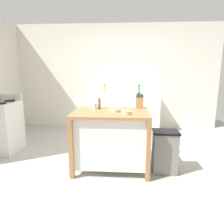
# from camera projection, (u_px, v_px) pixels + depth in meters

# --- Properties ---
(ground_plane) EXTENTS (6.13, 6.13, 0.00)m
(ground_plane) POSITION_uv_depth(u_px,v_px,m) (109.00, 163.00, 3.27)
(ground_plane) COLOR #ADA8A0
(ground_plane) RESTS_ON ground
(wall_back) EXTENTS (5.13, 0.10, 2.60)m
(wall_back) POSITION_uv_depth(u_px,v_px,m) (116.00, 77.00, 5.21)
(wall_back) COLOR silver
(wall_back) RESTS_ON ground
(kitchen_island) EXTENTS (1.10, 0.76, 0.89)m
(kitchen_island) POSITION_uv_depth(u_px,v_px,m) (111.00, 137.00, 3.03)
(kitchen_island) COLOR #9E7042
(kitchen_island) RESTS_ON ground
(knife_block) EXTENTS (0.11, 0.09, 0.25)m
(knife_block) POSITION_uv_depth(u_px,v_px,m) (140.00, 102.00, 3.17)
(knife_block) COLOR #AD7F4C
(knife_block) RESTS_ON kitchen_island
(bowl_ceramic_wide) EXTENTS (0.13, 0.13, 0.05)m
(bowl_ceramic_wide) POSITION_uv_depth(u_px,v_px,m) (126.00, 113.00, 2.75)
(bowl_ceramic_wide) COLOR beige
(bowl_ceramic_wide) RESTS_ON kitchen_island
(bowl_ceramic_small) EXTENTS (0.14, 0.14, 0.04)m
(bowl_ceramic_small) POSITION_uv_depth(u_px,v_px,m) (115.00, 110.00, 2.92)
(bowl_ceramic_small) COLOR beige
(bowl_ceramic_small) RESTS_ON kitchen_island
(drinking_cup) EXTENTS (0.07, 0.07, 0.09)m
(drinking_cup) POSITION_uv_depth(u_px,v_px,m) (95.00, 106.00, 3.10)
(drinking_cup) COLOR silver
(drinking_cup) RESTS_ON kitchen_island
(pepper_grinder) EXTENTS (0.04, 0.04, 0.18)m
(pepper_grinder) POSITION_uv_depth(u_px,v_px,m) (99.00, 103.00, 3.16)
(pepper_grinder) COLOR olive
(pepper_grinder) RESTS_ON kitchen_island
(trash_bin) EXTENTS (0.36, 0.28, 0.63)m
(trash_bin) POSITION_uv_depth(u_px,v_px,m) (165.00, 151.00, 2.94)
(trash_bin) COLOR slate
(trash_bin) RESTS_ON ground
(sink_counter) EXTENTS (1.76, 0.60, 0.91)m
(sink_counter) POSITION_uv_depth(u_px,v_px,m) (122.00, 112.00, 5.02)
(sink_counter) COLOR white
(sink_counter) RESTS_ON ground
(sink_faucet) EXTENTS (0.02, 0.02, 0.22)m
(sink_faucet) POSITION_uv_depth(u_px,v_px,m) (123.00, 89.00, 5.05)
(sink_faucet) COLOR #B7BCC1
(sink_faucet) RESTS_ON sink_counter
(bottle_hand_soap) EXTENTS (0.05, 0.05, 0.24)m
(bottle_hand_soap) POSITION_uv_depth(u_px,v_px,m) (105.00, 89.00, 4.91)
(bottle_hand_soap) COLOR yellow
(bottle_hand_soap) RESTS_ON sink_counter
(bottle_spray_cleaner) EXTENTS (0.06, 0.06, 0.22)m
(bottle_spray_cleaner) POSITION_uv_depth(u_px,v_px,m) (139.00, 89.00, 4.92)
(bottle_spray_cleaner) COLOR green
(bottle_spray_cleaner) RESTS_ON sink_counter
(stove) EXTENTS (0.60, 0.60, 1.03)m
(stove) POSITION_uv_depth(u_px,v_px,m) (1.00, 127.00, 3.68)
(stove) COLOR silver
(stove) RESTS_ON ground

